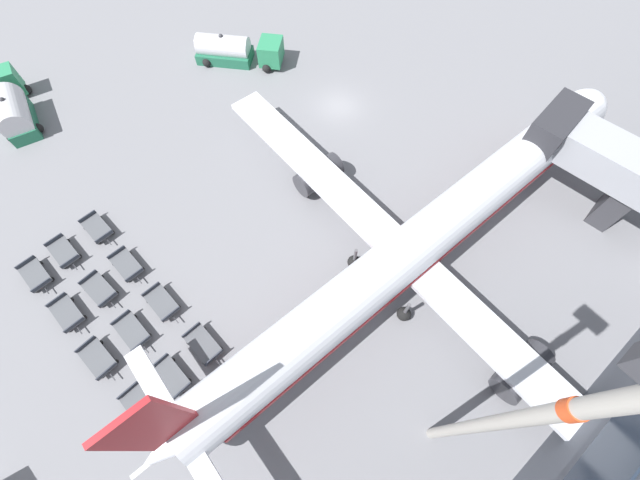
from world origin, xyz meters
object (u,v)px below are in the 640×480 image
Objects in this scene: baggage_dolly_row_near_col_b at (67,313)px; baggage_dolly_row_mid_b_col_b at (127,265)px; fuel_tanker_primary at (14,108)px; baggage_dolly_row_mid_a_col_c at (132,332)px; baggage_dolly_row_mid_a_col_a at (64,252)px; baggage_dolly_row_mid_a_col_b at (99,290)px; baggage_dolly_row_mid_b_col_a at (97,228)px; airplane at (418,245)px; baggage_dolly_row_near_col_c at (98,359)px; baggage_dolly_row_near_col_d at (141,406)px; baggage_dolly_row_near_col_a at (36,275)px; baggage_dolly_row_mid_b_col_d at (203,345)px; baggage_dolly_row_mid_b_col_c at (162,303)px; baggage_dolly_row_mid_a_col_d at (171,377)px; fuel_tanker_secondary at (235,50)px; apron_light_mast at (509,420)px.

baggage_dolly_row_mid_b_col_b is at bearing 98.99° from baggage_dolly_row_near_col_b.
baggage_dolly_row_mid_a_col_c is (25.41, -1.30, -0.94)m from fuel_tanker_primary.
baggage_dolly_row_mid_a_col_a is 1.00× the size of baggage_dolly_row_mid_b_col_b.
baggage_dolly_row_mid_a_col_b and baggage_dolly_row_mid_b_col_a have the same top height.
airplane reaches higher than baggage_dolly_row_near_col_c.
baggage_dolly_row_near_col_d is 1.00× the size of baggage_dolly_row_mid_b_col_a.
baggage_dolly_row_mid_a_col_b is (-4.53, 2.18, 0.00)m from baggage_dolly_row_near_col_c.
baggage_dolly_row_near_col_b is 1.00× the size of baggage_dolly_row_mid_b_col_b.
airplane is at bearing 79.78° from baggage_dolly_row_near_col_d.
baggage_dolly_row_near_col_c and baggage_dolly_row_mid_b_col_a have the same top height.
baggage_dolly_row_near_col_a and baggage_dolly_row_near_col_c have the same top height.
baggage_dolly_row_mid_a_col_c is (8.42, 3.59, 0.00)m from baggage_dolly_row_near_col_a.
baggage_dolly_row_near_col_d is (4.51, 0.82, 0.00)m from baggage_dolly_row_near_col_c.
baggage_dolly_row_mid_a_col_b is at bearing 37.71° from baggage_dolly_row_near_col_a.
baggage_dolly_row_near_col_c is 1.00× the size of baggage_dolly_row_near_col_d.
fuel_tanker_primary reaches higher than baggage_dolly_row_near_col_d.
airplane is 16.20m from baggage_dolly_row_mid_b_col_d.
baggage_dolly_row_near_col_b is (21.31, -4.25, -0.94)m from fuel_tanker_primary.
baggage_dolly_row_mid_b_col_c is (4.34, 0.60, 0.00)m from baggage_dolly_row_mid_b_col_b.
airplane is 12.49× the size of baggage_dolly_row_near_col_c.
airplane is 5.02× the size of fuel_tanker_primary.
baggage_dolly_row_mid_a_col_d is (8.70, 1.01, 0.00)m from baggage_dolly_row_mid_a_col_b.
baggage_dolly_row_near_col_b and baggage_dolly_row_mid_b_col_b have the same top height.
baggage_dolly_row_mid_b_col_d is (7.98, 6.27, 0.00)m from baggage_dolly_row_near_col_b.
baggage_dolly_row_mid_b_col_a is at bearing -62.78° from fuel_tanker_secondary.
baggage_dolly_row_near_col_c is 1.00× the size of baggage_dolly_row_mid_b_col_a.
fuel_tanker_primary is 2.50× the size of baggage_dolly_row_near_col_a.
baggage_dolly_row_near_col_b is at bearing -84.71° from baggage_dolly_row_mid_a_col_b.
baggage_dolly_row_mid_b_col_b is at bearing 137.81° from baggage_dolly_row_near_col_c.
baggage_dolly_row_mid_a_col_a and baggage_dolly_row_mid_a_col_b have the same top height.
fuel_tanker_secondary is at bearing 124.64° from baggage_dolly_row_mid_a_col_b.
baggage_dolly_row_mid_a_col_a is (10.63, -22.86, -0.72)m from fuel_tanker_secondary.
baggage_dolly_row_near_col_d is at bearing 7.52° from baggage_dolly_row_near_col_b.
baggage_dolly_row_mid_b_col_a is (-5.20, 4.60, 0.00)m from baggage_dolly_row_near_col_b.
fuel_tanker_primary is at bearing -176.07° from baggage_dolly_row_mid_b_col_d.
baggage_dolly_row_near_col_a is 0.17× the size of apron_light_mast.
baggage_dolly_row_mid_a_col_a is at bearing -154.55° from apron_light_mast.
fuel_tanker_primary reaches higher than fuel_tanker_secondary.
baggage_dolly_row_mid_b_col_a and baggage_dolly_row_mid_b_col_d have the same top height.
fuel_tanker_primary is 2.50× the size of baggage_dolly_row_mid_b_col_d.
baggage_dolly_row_near_col_a is at bearing -142.29° from baggage_dolly_row_mid_a_col_b.
baggage_dolly_row_mid_a_col_c and baggage_dolly_row_mid_a_col_d have the same top height.
baggage_dolly_row_near_col_a is 1.00× the size of baggage_dolly_row_near_col_c.
fuel_tanker_secondary is at bearing 114.94° from baggage_dolly_row_mid_a_col_a.
baggage_dolly_row_near_col_d and baggage_dolly_row_mid_b_col_d have the same top height.
baggage_dolly_row_mid_b_col_a is at bearing 138.50° from baggage_dolly_row_near_col_b.
airplane is 26.51m from baggage_dolly_row_mid_a_col_a.
baggage_dolly_row_near_col_b is (-12.49, -21.60, -2.66)m from airplane.
fuel_tanker_secondary is 24.53m from baggage_dolly_row_mid_b_col_b.
baggage_dolly_row_near_col_a is at bearing -66.15° from fuel_tanker_secondary.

